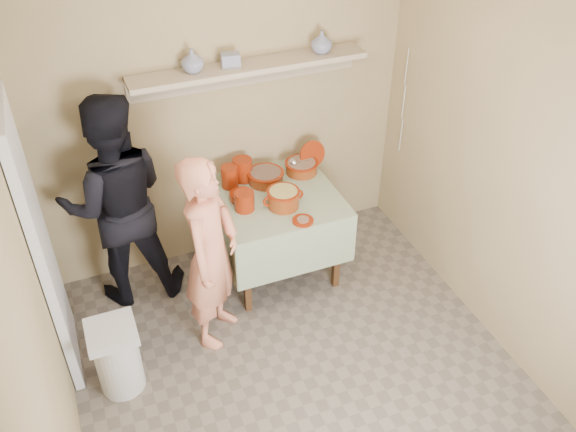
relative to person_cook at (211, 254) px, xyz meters
name	(u,v)px	position (x,y,z in m)	size (l,w,h in m)	color
ground	(308,391)	(0.41, -0.77, -0.76)	(3.50, 3.50, 0.00)	#6B6054
tile_panel	(43,249)	(-1.05, 0.18, 0.24)	(0.06, 0.70, 2.00)	silver
plate_stack_a	(230,177)	(0.38, 0.76, 0.09)	(0.14, 0.14, 0.18)	maroon
plate_stack_b	(243,169)	(0.51, 0.81, 0.09)	(0.16, 0.16, 0.19)	maroon
bowl_stack	(244,201)	(0.39, 0.42, 0.07)	(0.15, 0.15, 0.15)	maroon
empty_bowl	(242,196)	(0.41, 0.56, 0.02)	(0.19, 0.19, 0.06)	maroon
propped_lid	(312,154)	(1.11, 0.78, 0.12)	(0.23, 0.23, 0.02)	maroon
vase_right	(322,42)	(1.19, 0.85, 1.04)	(0.16, 0.16, 0.17)	navy
vase_left	(192,61)	(0.19, 0.87, 1.04)	(0.16, 0.16, 0.17)	navy
ceramic_box	(230,60)	(0.47, 0.86, 1.00)	(0.13, 0.10, 0.10)	navy
person_cook	(211,254)	(0.00, 0.00, 0.00)	(0.56, 0.37, 1.53)	#E88664
person_helper	(117,203)	(-0.51, 0.71, 0.10)	(0.84, 0.66, 1.74)	black
room_shell	(314,201)	(0.41, -0.77, 0.85)	(3.04, 3.54, 2.62)	tan
serving_table	(275,207)	(0.66, 0.51, -0.12)	(0.97, 0.97, 0.76)	#4C2D16
cazuela_meat_a	(266,176)	(0.66, 0.71, 0.06)	(0.30, 0.30, 0.10)	#65240B
cazuela_meat_b	(301,166)	(0.99, 0.73, 0.06)	(0.28, 0.28, 0.10)	#65240B
ladle	(294,163)	(0.92, 0.73, 0.11)	(0.08, 0.26, 0.19)	silver
cazuela_rice	(283,197)	(0.67, 0.34, 0.08)	(0.33, 0.25, 0.14)	#65240B
front_plate	(303,220)	(0.73, 0.11, 0.01)	(0.16, 0.16, 0.03)	maroon
wall_shelf	(249,68)	(0.61, 0.88, 0.91)	(1.80, 0.25, 0.21)	tan
trash_bin	(117,357)	(-0.76, -0.24, -0.48)	(0.32, 0.32, 0.56)	silver
electrical_cord	(404,102)	(1.88, 0.71, 0.49)	(0.01, 0.05, 0.90)	silver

